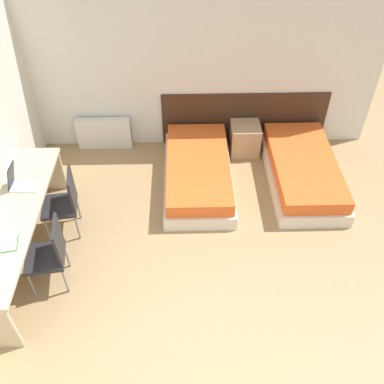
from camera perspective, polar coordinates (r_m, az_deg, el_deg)
The scene contains 11 objects.
wall_back at distance 6.43m, azimuth -0.43°, elevation 16.54°, with size 5.68×0.05×2.70m.
headboard_panel at distance 6.92m, azimuth 6.95°, elevation 9.69°, with size 2.60×0.03×0.90m.
bed_near_window at distance 6.22m, azimuth 0.80°, elevation 2.64°, with size 0.97×1.92×0.41m.
bed_near_door at distance 6.45m, azimuth 14.51°, elevation 2.79°, with size 0.97×1.92×0.41m.
nightstand at distance 6.84m, azimuth 7.05°, elevation 7.10°, with size 0.45×0.44×0.49m.
radiator at distance 7.01m, azimuth -11.64°, elevation 7.67°, with size 0.85×0.12×0.53m.
desk at distance 5.38m, azimuth -22.36°, elevation -3.79°, with size 0.57×2.47×0.73m.
chair_near_laptop at distance 5.56m, azimuth -16.70°, elevation -1.18°, with size 0.48×0.48×0.94m.
chair_near_notebook at distance 5.03m, azimuth -18.42°, elevation -7.65°, with size 0.48×0.48×0.94m.
laptop at distance 5.56m, azimuth -21.95°, elevation 1.18°, with size 0.34×0.23×0.34m.
open_notebook at distance 4.99m, azimuth -23.79°, elevation -6.35°, with size 0.32×0.28×0.02m.
Camera 1 is at (-0.10, -1.72, 4.25)m, focal length 40.00 mm.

